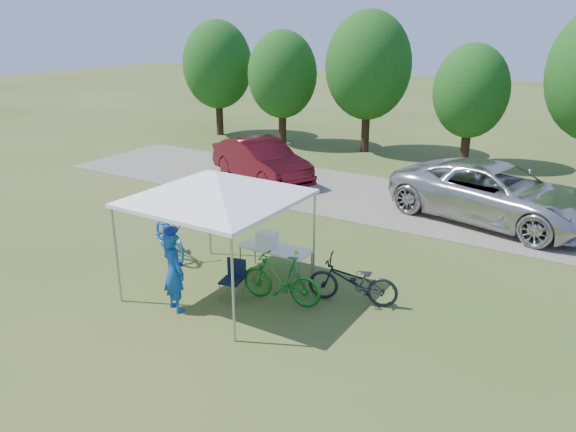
% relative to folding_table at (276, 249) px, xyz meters
% --- Properties ---
extents(ground, '(100.00, 100.00, 0.00)m').
position_rel_folding_table_xyz_m(ground, '(-0.60, -1.31, -0.65)').
color(ground, '#2D5119').
rests_on(ground, ground).
extents(gravel_strip, '(24.00, 5.00, 0.02)m').
position_rel_folding_table_xyz_m(gravel_strip, '(-0.60, 6.69, -0.64)').
color(gravel_strip, gray).
rests_on(gravel_strip, ground).
extents(canopy, '(4.53, 4.53, 3.00)m').
position_rel_folding_table_xyz_m(canopy, '(-0.60, -1.31, 2.00)').
color(canopy, '#A5A5AA').
rests_on(canopy, ground).
extents(treeline, '(24.89, 4.28, 6.30)m').
position_rel_folding_table_xyz_m(treeline, '(-0.89, 12.74, 2.89)').
color(treeline, '#382314').
rests_on(treeline, ground).
extents(folding_table, '(1.68, 0.70, 0.69)m').
position_rel_folding_table_xyz_m(folding_table, '(0.00, 0.00, 0.00)').
color(folding_table, white).
rests_on(folding_table, ground).
extents(folding_chair, '(0.51, 0.53, 0.84)m').
position_rel_folding_table_xyz_m(folding_chair, '(-0.19, -1.36, -0.15)').
color(folding_chair, black).
rests_on(folding_chair, ground).
extents(cooler, '(0.47, 0.32, 0.34)m').
position_rel_folding_table_xyz_m(cooler, '(-0.23, 0.00, 0.21)').
color(cooler, white).
rests_on(cooler, folding_table).
extents(ice_cream_cup, '(0.09, 0.09, 0.07)m').
position_rel_folding_table_xyz_m(ice_cream_cup, '(0.59, -0.05, 0.08)').
color(ice_cream_cup, gold).
rests_on(ice_cream_cup, folding_table).
extents(cyclist, '(0.72, 0.59, 1.71)m').
position_rel_folding_table_xyz_m(cyclist, '(-0.86, -2.46, 0.21)').
color(cyclist, '#13499D').
rests_on(cyclist, ground).
extents(bike_blue, '(2.08, 1.55, 1.04)m').
position_rel_folding_table_xyz_m(bike_blue, '(-2.96, -0.35, -0.13)').
color(bike_blue, blue).
rests_on(bike_blue, ground).
extents(bike_green, '(1.85, 0.70, 1.09)m').
position_rel_folding_table_xyz_m(bike_green, '(0.81, -1.04, -0.10)').
color(bike_green, '#1B7A21').
rests_on(bike_green, ground).
extents(bike_dark, '(2.01, 1.12, 1.00)m').
position_rel_folding_table_xyz_m(bike_dark, '(2.11, -0.30, -0.15)').
color(bike_dark, black).
rests_on(bike_dark, ground).
extents(minivan, '(6.54, 4.09, 1.68)m').
position_rel_folding_table_xyz_m(minivan, '(3.46, 6.49, 0.22)').
color(minivan, silver).
rests_on(minivan, gravel_strip).
extents(sedan, '(4.89, 3.30, 1.52)m').
position_rel_folding_table_xyz_m(sedan, '(-4.83, 6.53, 0.14)').
color(sedan, '#530D14').
rests_on(sedan, gravel_strip).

